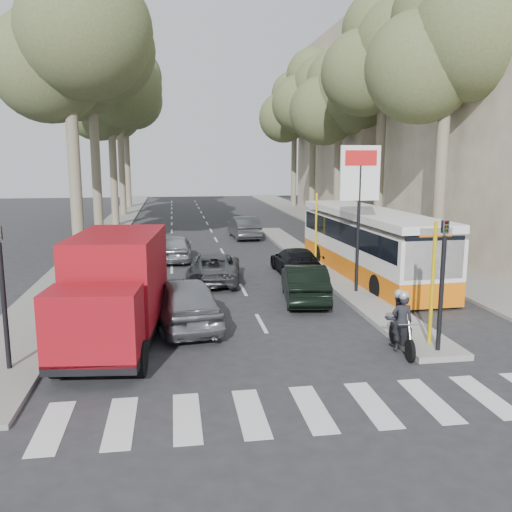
% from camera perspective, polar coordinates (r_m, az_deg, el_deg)
% --- Properties ---
extents(ground, '(120.00, 120.00, 0.00)m').
position_cam_1_polar(ground, '(15.54, 5.09, -9.10)').
color(ground, '#28282B').
rests_on(ground, ground).
extents(sidewalk_right, '(3.20, 70.00, 0.12)m').
position_cam_1_polar(sidewalk_right, '(41.38, 8.44, 3.11)').
color(sidewalk_right, gray).
rests_on(sidewalk_right, ground).
extents(median_left, '(2.40, 64.00, 0.12)m').
position_cam_1_polar(median_left, '(42.76, -14.65, 3.12)').
color(median_left, gray).
rests_on(median_left, ground).
extents(traffic_island, '(1.50, 26.00, 0.16)m').
position_cam_1_polar(traffic_island, '(26.62, 6.26, -0.76)').
color(traffic_island, gray).
rests_on(traffic_island, ground).
extents(building_far, '(11.00, 20.00, 16.00)m').
position_cam_1_polar(building_far, '(51.93, 13.17, 13.17)').
color(building_far, '#B7A88E').
rests_on(building_far, ground).
extents(billboard, '(1.50, 12.10, 5.60)m').
position_cam_1_polar(billboard, '(20.45, 10.81, 6.05)').
color(billboard, yellow).
rests_on(billboard, ground).
extents(traffic_light_island, '(0.16, 0.41, 3.60)m').
position_cam_1_polar(traffic_light_island, '(14.68, 19.10, -0.74)').
color(traffic_light_island, black).
rests_on(traffic_light_island, ground).
extents(traffic_light_left, '(0.16, 0.41, 3.60)m').
position_cam_1_polar(traffic_light_left, '(14.08, -25.23, -1.60)').
color(traffic_light_left, black).
rests_on(traffic_light_left, ground).
extents(tree_l_a, '(7.40, 7.20, 14.10)m').
position_cam_1_polar(tree_l_a, '(27.20, -18.96, 20.85)').
color(tree_l_a, '#6B604C').
rests_on(tree_l_a, ground).
extents(tree_l_b, '(7.40, 7.20, 14.88)m').
position_cam_1_polar(tree_l_b, '(35.12, -16.81, 19.58)').
color(tree_l_b, '#6B604C').
rests_on(tree_l_b, ground).
extents(tree_l_c, '(7.40, 7.20, 13.71)m').
position_cam_1_polar(tree_l_c, '(42.83, -14.95, 16.51)').
color(tree_l_c, '#6B604C').
rests_on(tree_l_c, ground).
extents(tree_l_d, '(7.40, 7.20, 15.66)m').
position_cam_1_polar(tree_l_d, '(50.95, -14.17, 17.44)').
color(tree_l_d, '#6B604C').
rests_on(tree_l_d, ground).
extents(tree_l_e, '(7.40, 7.20, 14.49)m').
position_cam_1_polar(tree_l_e, '(58.77, -13.49, 15.46)').
color(tree_l_e, '#6B604C').
rests_on(tree_l_e, ground).
extents(tree_r_a, '(7.40, 7.20, 14.10)m').
position_cam_1_polar(tree_r_a, '(27.94, 19.76, 20.51)').
color(tree_r_a, '#6B604C').
rests_on(tree_r_a, ground).
extents(tree_r_b, '(7.40, 7.20, 15.27)m').
position_cam_1_polar(tree_r_b, '(35.33, 13.49, 20.23)').
color(tree_r_b, '#6B604C').
rests_on(tree_r_b, ground).
extents(tree_r_c, '(7.40, 7.20, 13.32)m').
position_cam_1_polar(tree_r_c, '(42.50, 8.91, 16.30)').
color(tree_r_c, '#6B604C').
rests_on(tree_r_c, ground).
extents(tree_r_d, '(7.40, 7.20, 14.88)m').
position_cam_1_polar(tree_r_d, '(50.32, 6.21, 16.99)').
color(tree_r_d, '#6B604C').
rests_on(tree_r_d, ground).
extents(tree_r_e, '(7.40, 7.20, 14.10)m').
position_cam_1_polar(tree_r_e, '(58.01, 4.19, 15.43)').
color(tree_r_e, '#6B604C').
rests_on(tree_r_e, ground).
extents(silver_hatchback, '(2.45, 4.80, 1.56)m').
position_cam_1_polar(silver_hatchback, '(16.92, -7.51, -4.76)').
color(silver_hatchback, '#94969B').
rests_on(silver_hatchback, ground).
extents(dark_hatchback, '(1.99, 4.30, 1.37)m').
position_cam_1_polar(dark_hatchback, '(19.76, 5.13, -2.81)').
color(dark_hatchback, black).
rests_on(dark_hatchback, ground).
extents(queue_car_a, '(2.60, 4.71, 1.25)m').
position_cam_1_polar(queue_car_a, '(22.77, -4.40, -1.20)').
color(queue_car_a, '#4C4E54').
rests_on(queue_car_a, ground).
extents(queue_car_b, '(1.75, 4.19, 1.21)m').
position_cam_1_polar(queue_car_b, '(24.26, 4.19, -0.54)').
color(queue_car_b, black).
rests_on(queue_car_b, ground).
extents(queue_car_c, '(1.74, 4.04, 1.36)m').
position_cam_1_polar(queue_car_c, '(27.71, -8.49, 0.89)').
color(queue_car_c, '#AAADB3').
rests_on(queue_car_c, ground).
extents(queue_car_d, '(1.79, 4.43, 1.43)m').
position_cam_1_polar(queue_car_d, '(35.22, -1.27, 3.05)').
color(queue_car_d, '#45484C').
rests_on(queue_car_d, ground).
extents(queue_car_e, '(2.64, 5.39, 1.51)m').
position_cam_1_polar(queue_car_e, '(30.30, -12.02, 1.72)').
color(queue_car_e, black).
rests_on(queue_car_e, ground).
extents(red_truck, '(2.75, 5.97, 3.08)m').
position_cam_1_polar(red_truck, '(15.25, -14.63, -3.40)').
color(red_truck, black).
rests_on(red_truck, ground).
extents(city_bus, '(2.91, 11.31, 2.96)m').
position_cam_1_polar(city_bus, '(24.03, 11.75, 1.47)').
color(city_bus, orange).
rests_on(city_bus, ground).
extents(motorcycle, '(0.77, 2.00, 1.70)m').
position_cam_1_polar(motorcycle, '(15.24, 14.91, -6.75)').
color(motorcycle, black).
rests_on(motorcycle, ground).
extents(pedestrian_near, '(0.80, 1.22, 1.90)m').
position_cam_1_polar(pedestrian_near, '(25.65, 19.29, 0.56)').
color(pedestrian_near, '#41344E').
rests_on(pedestrian_near, sidewalk_right).
extents(pedestrian_far, '(1.29, 1.24, 1.92)m').
position_cam_1_polar(pedestrian_far, '(26.67, 18.62, 0.97)').
color(pedestrian_far, '#6F6653').
rests_on(pedestrian_far, sidewalk_right).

